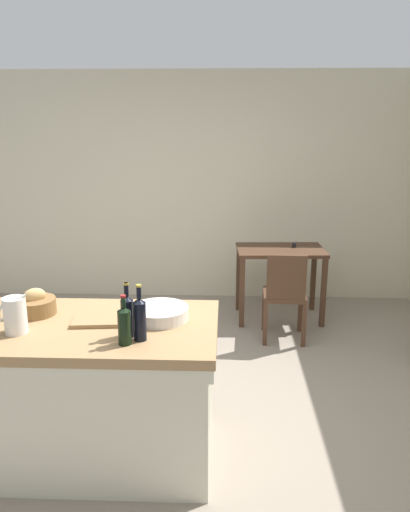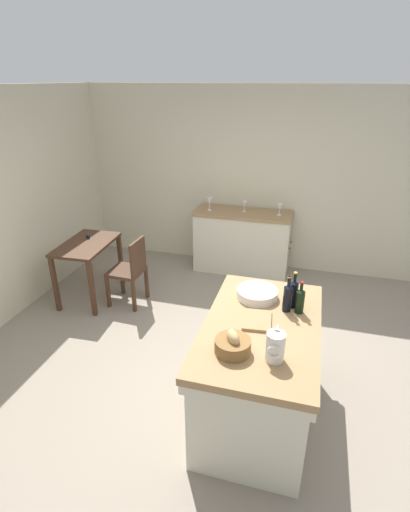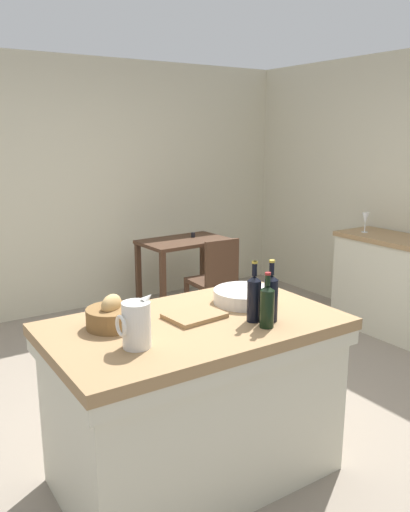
{
  "view_description": "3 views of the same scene",
  "coord_description": "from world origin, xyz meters",
  "px_view_note": "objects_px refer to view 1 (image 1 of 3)",
  "views": [
    {
      "loc": [
        0.37,
        -3.38,
        2.11
      ],
      "look_at": [
        0.21,
        0.35,
        1.09
      ],
      "focal_mm": 36.37,
      "sensor_mm": 36.0,
      "label": 1
    },
    {
      "loc": [
        -3.0,
        -0.79,
        2.66
      ],
      "look_at": [
        0.42,
        0.17,
        1.03
      ],
      "focal_mm": 27.32,
      "sensor_mm": 36.0,
      "label": 2
    },
    {
      "loc": [
        -1.77,
        -2.69,
        1.85
      ],
      "look_at": [
        0.25,
        0.42,
        0.97
      ],
      "focal_mm": 36.57,
      "sensor_mm": 36.0,
      "label": 3
    }
  ],
  "objects_px": {
    "island_table": "(95,387)",
    "wine_bottle_green": "(124,325)",
    "pitcher": "(15,315)",
    "wine_bottle_amber": "(127,315)",
    "bread_basket": "(35,305)",
    "writing_desk": "(280,260)",
    "cutting_board": "(97,320)",
    "wash_bowl": "(160,313)",
    "wooden_chair": "(285,294)",
    "wine_bottle_dark": "(140,318)"
  },
  "relations": [
    {
      "from": "wooden_chair",
      "to": "wine_bottle_green",
      "type": "bearing_deg",
      "value": -118.03
    },
    {
      "from": "pitcher",
      "to": "wine_bottle_amber",
      "type": "bearing_deg",
      "value": -2.27
    },
    {
      "from": "island_table",
      "to": "wine_bottle_green",
      "type": "distance_m",
      "value": 0.65
    },
    {
      "from": "bread_basket",
      "to": "cutting_board",
      "type": "height_order",
      "value": "bread_basket"
    },
    {
      "from": "writing_desk",
      "to": "island_table",
      "type": "bearing_deg",
      "value": -119.73
    },
    {
      "from": "wine_bottle_green",
      "to": "writing_desk",
      "type": "bearing_deg",
      "value": 67.28
    },
    {
      "from": "cutting_board",
      "to": "wine_bottle_green",
      "type": "height_order",
      "value": "wine_bottle_green"
    },
    {
      "from": "wine_bottle_amber",
      "to": "bread_basket",
      "type": "bearing_deg",
      "value": 153.7
    },
    {
      "from": "island_table",
      "to": "pitcher",
      "type": "xyz_separation_m",
      "value": [
        -0.4,
        -0.14,
        0.53
      ]
    },
    {
      "from": "island_table",
      "to": "wine_bottle_dark",
      "type": "xyz_separation_m",
      "value": [
        0.33,
        -0.21,
        0.55
      ]
    },
    {
      "from": "bread_basket",
      "to": "writing_desk",
      "type": "bearing_deg",
      "value": 51.93
    },
    {
      "from": "wooden_chair",
      "to": "pitcher",
      "type": "distance_m",
      "value": 2.69
    },
    {
      "from": "island_table",
      "to": "cutting_board",
      "type": "xyz_separation_m",
      "value": [
        0.03,
        0.04,
        0.43
      ]
    },
    {
      "from": "wash_bowl",
      "to": "pitcher",
      "type": "bearing_deg",
      "value": -163.25
    },
    {
      "from": "wash_bowl",
      "to": "wine_bottle_dark",
      "type": "relative_size",
      "value": 1.11
    },
    {
      "from": "writing_desk",
      "to": "wash_bowl",
      "type": "height_order",
      "value": "wash_bowl"
    },
    {
      "from": "wooden_chair",
      "to": "island_table",
      "type": "bearing_deg",
      "value": -126.9
    },
    {
      "from": "pitcher",
      "to": "wine_bottle_green",
      "type": "xyz_separation_m",
      "value": [
        0.65,
        -0.13,
        0.01
      ]
    },
    {
      "from": "writing_desk",
      "to": "wine_bottle_dark",
      "type": "xyz_separation_m",
      "value": [
        -1.04,
        -2.61,
        0.39
      ]
    },
    {
      "from": "writing_desk",
      "to": "pitcher",
      "type": "distance_m",
      "value": 3.12
    },
    {
      "from": "island_table",
      "to": "bread_basket",
      "type": "xyz_separation_m",
      "value": [
        -0.39,
        0.15,
        0.48
      ]
    },
    {
      "from": "wine_bottle_dark",
      "to": "wine_bottle_green",
      "type": "bearing_deg",
      "value": -141.62
    },
    {
      "from": "wine_bottle_dark",
      "to": "wine_bottle_green",
      "type": "xyz_separation_m",
      "value": [
        -0.07,
        -0.06,
        -0.02
      ]
    },
    {
      "from": "island_table",
      "to": "wine_bottle_dark",
      "type": "relative_size",
      "value": 4.67
    },
    {
      "from": "island_table",
      "to": "writing_desk",
      "type": "xyz_separation_m",
      "value": [
        1.37,
        2.41,
        0.15
      ]
    },
    {
      "from": "wine_bottle_amber",
      "to": "wine_bottle_green",
      "type": "distance_m",
      "value": 0.1
    },
    {
      "from": "bread_basket",
      "to": "wine_bottle_green",
      "type": "xyz_separation_m",
      "value": [
        0.65,
        -0.42,
        0.05
      ]
    },
    {
      "from": "cutting_board",
      "to": "wooden_chair",
      "type": "bearing_deg",
      "value": 52.96
    },
    {
      "from": "writing_desk",
      "to": "wash_bowl",
      "type": "xyz_separation_m",
      "value": [
        -0.97,
        -2.3,
        0.3
      ]
    },
    {
      "from": "pitcher",
      "to": "wine_bottle_green",
      "type": "height_order",
      "value": "wine_bottle_green"
    },
    {
      "from": "wooden_chair",
      "to": "wine_bottle_amber",
      "type": "bearing_deg",
      "value": -119.28
    },
    {
      "from": "wooden_chair",
      "to": "pitcher",
      "type": "height_order",
      "value": "pitcher"
    },
    {
      "from": "cutting_board",
      "to": "wine_bottle_amber",
      "type": "distance_m",
      "value": 0.33
    },
    {
      "from": "bread_basket",
      "to": "wine_bottle_dark",
      "type": "height_order",
      "value": "wine_bottle_dark"
    },
    {
      "from": "pitcher",
      "to": "wine_bottle_amber",
      "type": "xyz_separation_m",
      "value": [
        0.65,
        -0.03,
        0.02
      ]
    },
    {
      "from": "wooden_chair",
      "to": "pitcher",
      "type": "xyz_separation_m",
      "value": [
        -1.76,
        -1.96,
        0.53
      ]
    },
    {
      "from": "writing_desk",
      "to": "wine_bottle_dark",
      "type": "height_order",
      "value": "wine_bottle_dark"
    },
    {
      "from": "wooden_chair",
      "to": "bread_basket",
      "type": "xyz_separation_m",
      "value": [
        -1.75,
        -1.66,
        0.48
      ]
    },
    {
      "from": "writing_desk",
      "to": "wine_bottle_green",
      "type": "bearing_deg",
      "value": -112.72
    },
    {
      "from": "wash_bowl",
      "to": "bread_basket",
      "type": "bearing_deg",
      "value": 176.2
    },
    {
      "from": "island_table",
      "to": "wine_bottle_amber",
      "type": "bearing_deg",
      "value": -33.14
    },
    {
      "from": "pitcher",
      "to": "wine_bottle_amber",
      "type": "distance_m",
      "value": 0.65
    },
    {
      "from": "pitcher",
      "to": "wine_bottle_green",
      "type": "bearing_deg",
      "value": -11.02
    },
    {
      "from": "bread_basket",
      "to": "wine_bottle_dark",
      "type": "xyz_separation_m",
      "value": [
        0.72,
        -0.36,
        0.07
      ]
    },
    {
      "from": "wine_bottle_amber",
      "to": "writing_desk",
      "type": "bearing_deg",
      "value": 66.44
    },
    {
      "from": "writing_desk",
      "to": "wine_bottle_amber",
      "type": "height_order",
      "value": "wine_bottle_amber"
    },
    {
      "from": "wine_bottle_amber",
      "to": "wine_bottle_dark",
      "type": "bearing_deg",
      "value": -28.81
    },
    {
      "from": "island_table",
      "to": "bread_basket",
      "type": "height_order",
      "value": "bread_basket"
    },
    {
      "from": "pitcher",
      "to": "cutting_board",
      "type": "relative_size",
      "value": 0.88
    },
    {
      "from": "pitcher",
      "to": "bread_basket",
      "type": "xyz_separation_m",
      "value": [
        0.01,
        0.29,
        -0.05
      ]
    }
  ]
}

